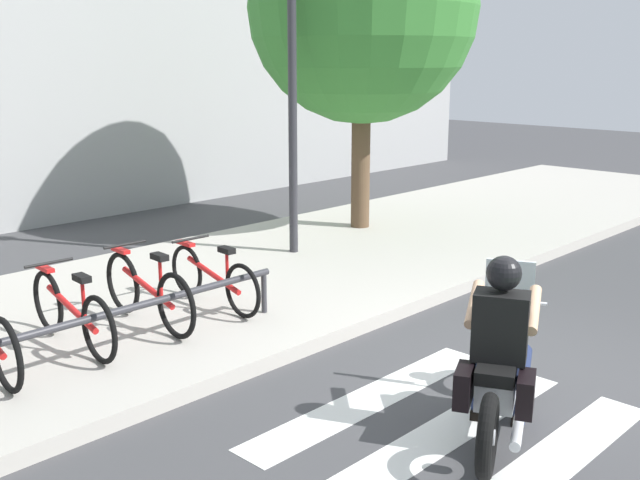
# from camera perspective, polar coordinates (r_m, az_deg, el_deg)

# --- Properties ---
(ground_plane) EXTENTS (48.00, 48.00, 0.00)m
(ground_plane) POSITION_cam_1_polar(r_m,az_deg,el_deg) (7.08, 15.51, -10.39)
(ground_plane) COLOR #424244
(sidewalk) EXTENTS (24.00, 4.40, 0.15)m
(sidewalk) POSITION_cam_1_polar(r_m,az_deg,el_deg) (9.50, -6.37, -3.25)
(sidewalk) COLOR #B7B2A8
(sidewalk) RESTS_ON ground
(crosswalk_stripe_1) EXTENTS (2.80, 0.40, 0.01)m
(crosswalk_stripe_1) POSITION_cam_1_polar(r_m,az_deg,el_deg) (5.78, 16.63, -16.22)
(crosswalk_stripe_1) COLOR white
(crosswalk_stripe_1) RESTS_ON ground
(crosswalk_stripe_2) EXTENTS (2.80, 0.40, 0.01)m
(crosswalk_stripe_2) POSITION_cam_1_polar(r_m,az_deg,el_deg) (6.12, 9.81, -14.00)
(crosswalk_stripe_2) COLOR white
(crosswalk_stripe_2) RESTS_ON ground
(crosswalk_stripe_3) EXTENTS (2.80, 0.40, 0.01)m
(crosswalk_stripe_3) POSITION_cam_1_polar(r_m,az_deg,el_deg) (6.55, 3.90, -11.90)
(crosswalk_stripe_3) COLOR white
(crosswalk_stripe_3) RESTS_ON ground
(motorcycle) EXTENTS (1.95, 1.05, 1.20)m
(motorcycle) POSITION_cam_1_polar(r_m,az_deg,el_deg) (6.05, 13.48, -9.82)
(motorcycle) COLOR black
(motorcycle) RESTS_ON ground
(rider) EXTENTS (0.76, 0.70, 1.42)m
(rider) POSITION_cam_1_polar(r_m,az_deg,el_deg) (5.85, 13.57, -6.85)
(rider) COLOR black
(rider) RESTS_ON ground
(bicycle_1) EXTENTS (0.48, 1.71, 0.77)m
(bicycle_1) POSITION_cam_1_polar(r_m,az_deg,el_deg) (7.46, -18.33, -5.21)
(bicycle_1) COLOR black
(bicycle_1) RESTS_ON sidewalk
(bicycle_2) EXTENTS (0.48, 1.71, 0.80)m
(bicycle_2) POSITION_cam_1_polar(r_m,az_deg,el_deg) (7.85, -12.95, -3.81)
(bicycle_2) COLOR black
(bicycle_2) RESTS_ON sidewalk
(bicycle_3) EXTENTS (0.48, 1.65, 0.72)m
(bicycle_3) POSITION_cam_1_polar(r_m,az_deg,el_deg) (8.32, -8.12, -2.83)
(bicycle_3) COLOR black
(bicycle_3) RESTS_ON sidewalk
(bike_rack) EXTENTS (3.11, 0.07, 0.49)m
(bike_rack) POSITION_cam_1_polar(r_m,az_deg,el_deg) (7.18, -13.32, -5.11)
(bike_rack) COLOR #333338
(bike_rack) RESTS_ON sidewalk
(street_lamp) EXTENTS (0.28, 0.28, 4.59)m
(street_lamp) POSITION_cam_1_polar(r_m,az_deg,el_deg) (10.32, -2.12, 13.30)
(street_lamp) COLOR #2D2D33
(street_lamp) RESTS_ON ground
(tree_near_rack) EXTENTS (3.53, 3.53, 5.34)m
(tree_near_rack) POSITION_cam_1_polar(r_m,az_deg,el_deg) (11.99, 3.26, 17.17)
(tree_near_rack) COLOR brown
(tree_near_rack) RESTS_ON ground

